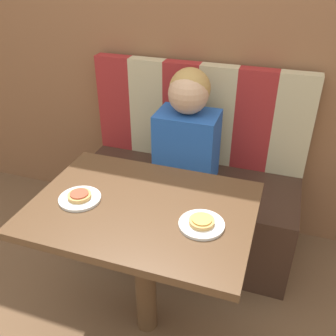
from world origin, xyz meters
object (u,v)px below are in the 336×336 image
pizza_left (79,195)px  pizza_right (202,221)px  plate_left (80,199)px  person (188,126)px  plate_right (202,224)px

pizza_left → pizza_right: same height
plate_left → pizza_right: pizza_right is taller
person → pizza_left: (-0.26, -0.71, -0.04)m
pizza_right → person: bearing=110.2°
pizza_left → plate_left: bearing=90.0°
plate_left → plate_right: size_ratio=1.00×
pizza_left → pizza_right: 0.52m
plate_right → person: bearing=110.2°
plate_left → plate_right: same height
person → plate_right: person is taller
plate_right → pizza_left: (-0.52, -0.00, 0.02)m
person → pizza_left: bearing=-110.2°
pizza_left → person: bearing=69.8°
plate_left → pizza_left: 0.02m
plate_right → pizza_right: (0.00, -0.00, 0.02)m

